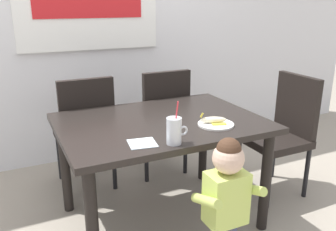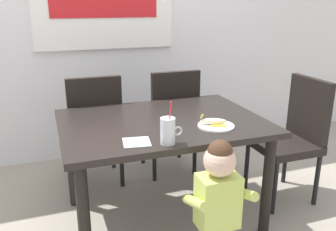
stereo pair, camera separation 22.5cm
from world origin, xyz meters
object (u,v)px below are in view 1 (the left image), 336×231
Objects in this scene: dining_table at (161,134)px; milk_cup at (174,132)px; toddler_standing at (226,192)px; dining_chair_right at (161,116)px; dining_chair_far at (283,128)px; peeled_banana at (214,120)px; dining_chair_left at (85,127)px; paper_napkin at (142,143)px; snack_plate at (216,124)px.

dining_table is 0.45m from milk_cup.
dining_chair_right is at bearing 80.96° from toddler_standing.
dining_chair_far is 0.85m from peeled_banana.
dining_chair_left is 1.13m from milk_cup.
dining_chair_far is 6.40× the size of paper_napkin.
dining_chair_far is at bearing 137.36° from dining_chair_right.
milk_cup reaches higher than dining_chair_left.
dining_chair_left reaches higher than snack_plate.
dining_chair_right is at bearing 65.37° from dining_table.
milk_cup is 0.19m from paper_napkin.
peeled_banana is at bearing 125.39° from dining_chair_left.
milk_cup is 1.09× the size of snack_plate.
dining_table is 1.59× the size of toddler_standing.
dining_chair_right reaches higher than snack_plate.
dining_chair_far is (1.43, -0.69, 0.00)m from dining_chair_left.
dining_chair_right is 1.03m from dining_chair_far.
snack_plate reaches higher than dining_table.
dining_chair_left is 1.02m from paper_napkin.
toddler_standing is (-0.96, -0.62, -0.02)m from dining_chair_far.
milk_cup reaches higher than snack_plate.
dining_chair_left is 1.00× the size of dining_chair_far.
peeled_banana reaches higher than dining_table.
dining_chair_far is 1.14m from toddler_standing.
dining_chair_right is at bearing -179.60° from dining_chair_left.
dining_chair_right is 1.15× the size of toddler_standing.
dining_chair_right is 0.93m from snack_plate.
snack_plate is at bearing 23.14° from milk_cup.
paper_napkin is at bearing 60.39° from dining_chair_right.
dining_chair_left is at bearing 125.39° from peeled_banana.
dining_chair_left is at bearing 96.02° from paper_napkin.
dining_chair_right is 1.18m from milk_cup.
snack_plate is (0.28, -0.24, 0.11)m from dining_table.
peeled_banana is (-0.01, 0.01, 0.03)m from snack_plate.
toddler_standing reaches higher than dining_table.
dining_chair_left is at bearing -115.89° from dining_chair_far.
dining_chair_right is at bearing 69.26° from milk_cup.
dining_chair_left is 1.13m from snack_plate.
snack_plate is at bearing 9.02° from paper_napkin.
milk_cup reaches higher than paper_napkin.
peeled_banana is at bearing 67.62° from toddler_standing.
milk_cup is at bearing -25.38° from paper_napkin.
dining_chair_far is 1.15× the size of toddler_standing.
dining_chair_right is (0.67, 0.00, 0.00)m from dining_chair_left.
milk_cup is 0.41m from peeled_banana.
dining_chair_right is (0.31, 0.67, -0.11)m from dining_table.
dining_chair_left reaches higher than dining_table.
peeled_banana is at bearing -40.21° from dining_table.
paper_napkin is (-0.36, 0.32, 0.23)m from toddler_standing.
peeled_banana reaches higher than snack_plate.
snack_plate is at bearing 65.91° from toddler_standing.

